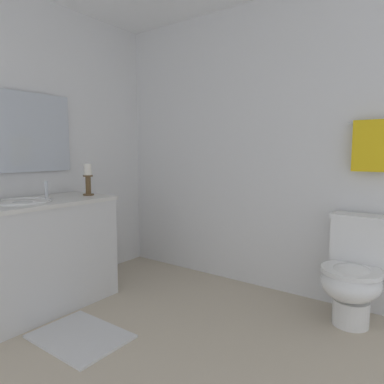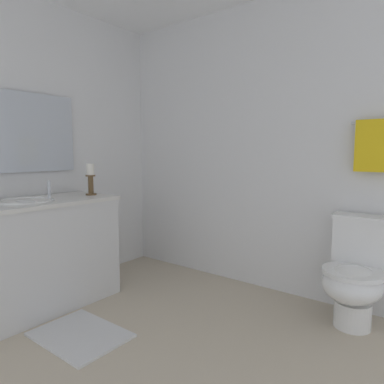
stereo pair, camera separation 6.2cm
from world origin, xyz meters
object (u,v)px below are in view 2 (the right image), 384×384
object	(u,v)px
sink_basin	(26,207)
toilet	(355,274)
bath_mat	(80,335)
mirror	(3,131)
candle_holder_tall	(91,178)
vanity_cabinet	(28,256)
towel_near_vanity	(373,146)

from	to	relation	value
sink_basin	toilet	distance (m)	2.38
toilet	bath_mat	size ratio (longest dim) A/B	1.25
mirror	toilet	world-z (taller)	mirror
candle_holder_tall	bath_mat	bearing A→B (deg)	-43.15
sink_basin	candle_holder_tall	bearing A→B (deg)	84.67
vanity_cabinet	sink_basin	world-z (taller)	sink_basin
vanity_cabinet	mirror	distance (m)	0.98
vanity_cabinet	sink_basin	bearing A→B (deg)	90.00
candle_holder_tall	towel_near_vanity	bearing A→B (deg)	24.27
mirror	toilet	distance (m)	2.77
vanity_cabinet	candle_holder_tall	world-z (taller)	candle_holder_tall
towel_near_vanity	sink_basin	bearing A→B (deg)	-144.80
towel_near_vanity	bath_mat	world-z (taller)	towel_near_vanity
vanity_cabinet	candle_holder_tall	size ratio (longest dim) A/B	4.98
sink_basin	candle_holder_tall	world-z (taller)	candle_holder_tall
vanity_cabinet	towel_near_vanity	bearing A→B (deg)	35.22
towel_near_vanity	bath_mat	bearing A→B (deg)	-134.40
bath_mat	sink_basin	bearing A→B (deg)	179.91
sink_basin	bath_mat	bearing A→B (deg)	-0.09
vanity_cabinet	toilet	bearing A→B (deg)	31.50
mirror	vanity_cabinet	bearing A→B (deg)	-0.01
candle_holder_tall	toilet	distance (m)	2.15
sink_basin	toilet	bearing A→B (deg)	31.48
candle_holder_tall	bath_mat	distance (m)	1.25
toilet	bath_mat	distance (m)	1.88
vanity_cabinet	bath_mat	distance (m)	0.75
bath_mat	candle_holder_tall	bearing A→B (deg)	136.85
toilet	bath_mat	xyz separation A→B (m)	(-1.37, -1.23, -0.36)
vanity_cabinet	toilet	distance (m)	2.35
toilet	towel_near_vanity	size ratio (longest dim) A/B	2.07
toilet	bath_mat	world-z (taller)	toilet
sink_basin	toilet	world-z (taller)	sink_basin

